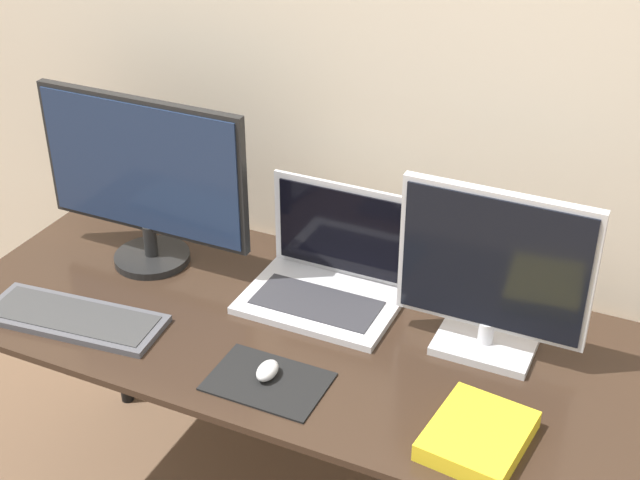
# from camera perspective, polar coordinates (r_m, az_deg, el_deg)

# --- Properties ---
(wall_back) EXTENTS (7.00, 0.05, 2.50)m
(wall_back) POSITION_cam_1_polar(r_m,az_deg,el_deg) (2.22, 4.63, 10.39)
(wall_back) COLOR beige
(wall_back) RESTS_ON ground_plane
(desk) EXTENTS (1.83, 0.72, 0.76)m
(desk) POSITION_cam_1_polar(r_m,az_deg,el_deg) (2.16, -0.06, -7.65)
(desk) COLOR #332319
(desk) RESTS_ON ground_plane
(monitor_left) EXTENTS (0.59, 0.20, 0.46)m
(monitor_left) POSITION_cam_1_polar(r_m,az_deg,el_deg) (2.30, -11.21, 3.91)
(monitor_left) COLOR black
(monitor_left) RESTS_ON desk
(monitor_right) EXTENTS (0.43, 0.16, 0.40)m
(monitor_right) POSITION_cam_1_polar(r_m,az_deg,el_deg) (1.98, 11.01, -2.21)
(monitor_right) COLOR silver
(monitor_right) RESTS_ON desk
(laptop) EXTENTS (0.38, 0.27, 0.27)m
(laptop) POSITION_cam_1_polar(r_m,az_deg,el_deg) (2.21, 0.59, -2.05)
(laptop) COLOR silver
(laptop) RESTS_ON desk
(keyboard) EXTENTS (0.46, 0.20, 0.02)m
(keyboard) POSITION_cam_1_polar(r_m,az_deg,el_deg) (2.22, -15.48, -4.85)
(keyboard) COLOR #4C4C51
(keyboard) RESTS_ON desk
(mousepad) EXTENTS (0.26, 0.18, 0.00)m
(mousepad) POSITION_cam_1_polar(r_m,az_deg,el_deg) (1.97, -3.35, -9.03)
(mousepad) COLOR black
(mousepad) RESTS_ON desk
(mouse) EXTENTS (0.04, 0.07, 0.03)m
(mouse) POSITION_cam_1_polar(r_m,az_deg,el_deg) (1.97, -3.39, -8.34)
(mouse) COLOR silver
(mouse) RESTS_ON mousepad
(book) EXTENTS (0.21, 0.24, 0.04)m
(book) POSITION_cam_1_polar(r_m,az_deg,el_deg) (1.84, 10.06, -12.23)
(book) COLOR yellow
(book) RESTS_ON desk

